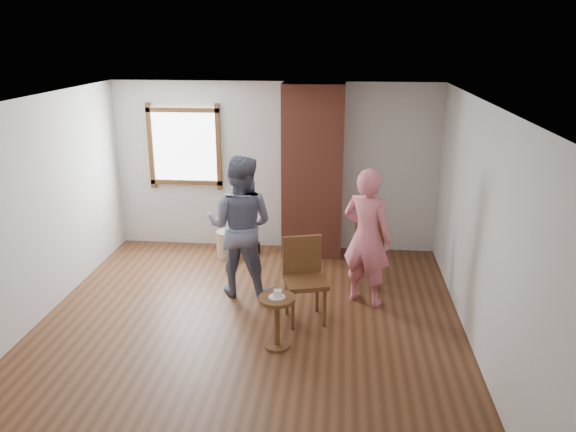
% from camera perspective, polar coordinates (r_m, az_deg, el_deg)
% --- Properties ---
extents(ground, '(5.50, 5.50, 0.00)m').
position_cam_1_polar(ground, '(6.62, -4.16, -11.58)').
color(ground, brown).
rests_on(ground, ground).
extents(room_shell, '(5.04, 5.52, 2.62)m').
position_cam_1_polar(room_shell, '(6.53, -4.12, 5.09)').
color(room_shell, silver).
rests_on(room_shell, ground).
extents(brick_chimney, '(0.90, 0.50, 2.60)m').
position_cam_1_polar(brick_chimney, '(8.41, 2.52, 4.51)').
color(brick_chimney, '#9D4D37').
rests_on(brick_chimney, ground).
extents(stoneware_crock, '(0.41, 0.41, 0.40)m').
position_cam_1_polar(stoneware_crock, '(8.65, -6.22, -2.83)').
color(stoneware_crock, tan).
rests_on(stoneware_crock, ground).
extents(dark_pot, '(0.21, 0.21, 0.17)m').
position_cam_1_polar(dark_pot, '(8.77, -3.39, -3.26)').
color(dark_pot, black).
rests_on(dark_pot, ground).
extents(dining_chair_left, '(0.58, 0.58, 1.00)m').
position_cam_1_polar(dining_chair_left, '(6.66, 1.64, -5.95)').
color(dining_chair_left, brown).
rests_on(dining_chair_left, ground).
extents(dining_chair_right, '(0.46, 0.46, 0.87)m').
position_cam_1_polar(dining_chair_right, '(7.70, 8.17, -3.29)').
color(dining_chair_right, brown).
rests_on(dining_chair_right, ground).
extents(side_table, '(0.40, 0.40, 0.60)m').
position_cam_1_polar(side_table, '(6.11, -1.13, -9.89)').
color(side_table, brown).
rests_on(side_table, ground).
extents(cake_plate, '(0.18, 0.18, 0.01)m').
position_cam_1_polar(cake_plate, '(6.02, -1.14, -8.20)').
color(cake_plate, white).
rests_on(cake_plate, side_table).
extents(cake_slice, '(0.08, 0.07, 0.06)m').
position_cam_1_polar(cake_slice, '(6.01, -1.04, -7.92)').
color(cake_slice, white).
rests_on(cake_slice, cake_plate).
extents(man, '(0.98, 0.81, 1.85)m').
position_cam_1_polar(man, '(7.20, -4.87, -1.03)').
color(man, black).
rests_on(man, ground).
extents(person_pink, '(0.76, 0.67, 1.75)m').
position_cam_1_polar(person_pink, '(6.98, 8.02, -2.17)').
color(person_pink, '#E97484').
rests_on(person_pink, ground).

